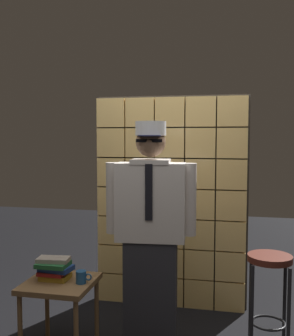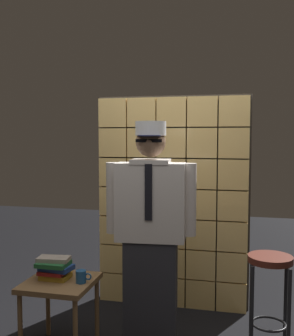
{
  "view_description": "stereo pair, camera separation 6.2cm",
  "coord_description": "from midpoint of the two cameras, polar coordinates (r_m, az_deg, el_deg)",
  "views": [
    {
      "loc": [
        0.62,
        -2.73,
        1.68
      ],
      "look_at": [
        -0.05,
        0.37,
        1.44
      ],
      "focal_mm": 43.54,
      "sensor_mm": 36.0,
      "label": 1
    },
    {
      "loc": [
        0.68,
        -2.72,
        1.68
      ],
      "look_at": [
        -0.05,
        0.37,
        1.44
      ],
      "focal_mm": 43.54,
      "sensor_mm": 36.0,
      "label": 2
    }
  ],
  "objects": [
    {
      "name": "coffee_mug",
      "position": [
        3.24,
        -9.72,
        -14.82
      ],
      "size": [
        0.13,
        0.08,
        0.09
      ],
      "color": "navy",
      "rests_on": "side_table"
    },
    {
      "name": "standing_person",
      "position": [
        3.25,
        -0.04,
        -8.81
      ],
      "size": [
        0.72,
        0.32,
        1.8
      ],
      "rotation": [
        0.0,
        0.0,
        0.09
      ],
      "color": "#28282D",
      "rests_on": "ground"
    },
    {
      "name": "book_stack",
      "position": [
        3.34,
        -13.38,
        -13.54
      ],
      "size": [
        0.28,
        0.2,
        0.18
      ],
      "color": "olive",
      "rests_on": "side_table"
    },
    {
      "name": "side_table",
      "position": [
        3.36,
        -12.63,
        -16.41
      ],
      "size": [
        0.52,
        0.52,
        0.57
      ],
      "color": "brown",
      "rests_on": "ground"
    },
    {
      "name": "glass_block_wall",
      "position": [
        4.03,
        2.79,
        -4.91
      ],
      "size": [
        1.51,
        0.1,
        2.1
      ],
      "color": "#F2C672",
      "rests_on": "ground"
    },
    {
      "name": "bar_stool",
      "position": [
        3.39,
        16.24,
        -14.83
      ],
      "size": [
        0.34,
        0.34,
        0.77
      ],
      "color": "#592319",
      "rests_on": "ground"
    }
  ]
}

